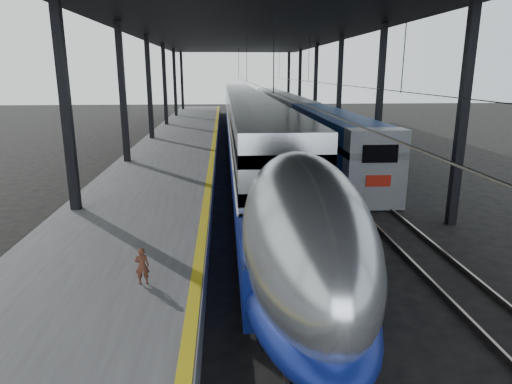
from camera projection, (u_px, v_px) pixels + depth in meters
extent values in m
plane|color=black|center=(224.00, 284.00, 13.86)|extent=(160.00, 160.00, 0.00)
cube|color=#4C4C4F|center=(175.00, 154.00, 32.79)|extent=(6.00, 80.00, 1.00)
cube|color=gold|center=(213.00, 147.00, 32.85)|extent=(0.30, 80.00, 0.01)
cube|color=slate|center=(241.00, 159.00, 33.22)|extent=(0.08, 80.00, 0.16)
cube|color=slate|center=(261.00, 159.00, 33.32)|extent=(0.08, 80.00, 0.16)
cube|color=slate|center=(309.00, 158.00, 33.56)|extent=(0.08, 80.00, 0.16)
cube|color=slate|center=(328.00, 158.00, 33.65)|extent=(0.08, 80.00, 0.16)
cube|color=black|center=(67.00, 120.00, 17.14)|extent=(0.35, 0.35, 9.00)
cube|color=black|center=(462.00, 117.00, 18.19)|extent=(0.35, 0.35, 9.00)
cube|color=black|center=(123.00, 102.00, 26.79)|extent=(0.35, 0.35, 9.00)
cube|color=black|center=(379.00, 101.00, 27.83)|extent=(0.35, 0.35, 9.00)
cube|color=black|center=(150.00, 94.00, 36.43)|extent=(0.35, 0.35, 9.00)
cube|color=black|center=(339.00, 94.00, 37.47)|extent=(0.35, 0.35, 9.00)
cube|color=black|center=(165.00, 90.00, 46.08)|extent=(0.35, 0.35, 9.00)
cube|color=black|center=(315.00, 89.00, 47.12)|extent=(0.35, 0.35, 9.00)
cube|color=black|center=(175.00, 87.00, 55.72)|extent=(0.35, 0.35, 9.00)
cube|color=black|center=(300.00, 86.00, 56.76)|extent=(0.35, 0.35, 9.00)
cube|color=black|center=(182.00, 84.00, 65.37)|extent=(0.35, 0.35, 9.00)
cube|color=black|center=(289.00, 84.00, 66.41)|extent=(0.35, 0.35, 9.00)
cube|color=black|center=(249.00, 26.00, 30.92)|extent=(18.00, 75.00, 0.45)
cylinder|color=slate|center=(251.00, 83.00, 31.88)|extent=(0.03, 74.00, 0.03)
cylinder|color=slate|center=(321.00, 83.00, 32.22)|extent=(0.03, 74.00, 0.03)
cube|color=#ACAEB3|center=(245.00, 115.00, 41.61)|extent=(3.02, 57.00, 4.16)
cube|color=navy|center=(246.00, 132.00, 40.49)|extent=(3.10, 62.00, 1.61)
cube|color=silver|center=(245.00, 121.00, 41.73)|extent=(3.12, 57.00, 0.10)
cube|color=black|center=(245.00, 102.00, 41.30)|extent=(3.06, 57.00, 0.44)
cube|color=black|center=(245.00, 115.00, 41.61)|extent=(3.06, 57.00, 0.44)
ellipsoid|color=#ACAEB3|center=(303.00, 239.00, 11.27)|extent=(3.02, 8.40, 4.16)
ellipsoid|color=navy|center=(302.00, 283.00, 11.57)|extent=(3.10, 8.40, 1.77)
ellipsoid|color=black|center=(328.00, 247.00, 8.55)|extent=(1.56, 2.20, 0.94)
cube|color=black|center=(301.00, 313.00, 11.79)|extent=(2.29, 2.60, 0.40)
cube|color=black|center=(251.00, 158.00, 33.01)|extent=(2.29, 2.60, 0.40)
cube|color=navy|center=(332.00, 142.00, 29.15)|extent=(2.67, 18.00, 3.63)
cube|color=#96999E|center=(375.00, 169.00, 21.05)|extent=(2.72, 1.20, 3.68)
cube|color=black|center=(380.00, 154.00, 20.24)|extent=(1.62, 0.06, 0.81)
cube|color=#B41B0D|center=(378.00, 181.00, 20.56)|extent=(1.15, 0.06, 0.53)
cube|color=#96999E|center=(290.00, 115.00, 47.48)|extent=(2.67, 18.00, 3.63)
cube|color=#96999E|center=(271.00, 103.00, 65.80)|extent=(2.67, 18.00, 3.63)
cube|color=black|center=(358.00, 192.00, 23.81)|extent=(2.10, 2.40, 0.36)
cube|color=black|center=(294.00, 135.00, 45.02)|extent=(2.10, 2.40, 0.36)
imported|color=#512A1B|center=(142.00, 266.00, 11.54)|extent=(0.38, 0.27, 0.98)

